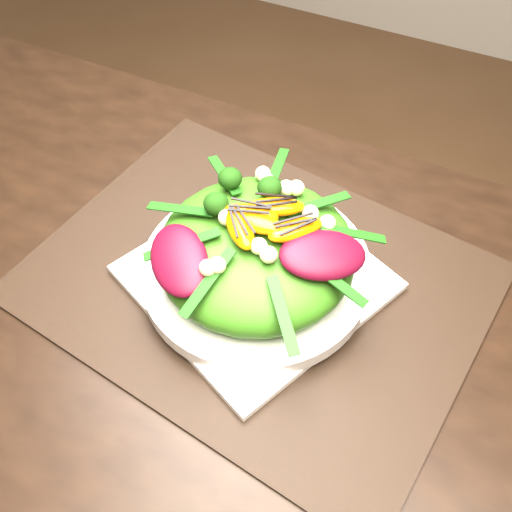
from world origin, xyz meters
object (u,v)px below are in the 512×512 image
at_px(plate_base, 256,277).
at_px(orange_segment, 250,216).
at_px(placemat, 256,281).
at_px(salad_bowl, 256,270).
at_px(dining_table, 152,414).
at_px(lettuce_mound, 256,251).

height_order(plate_base, orange_segment, orange_segment).
xyz_separation_m(placemat, salad_bowl, (0.00, 0.00, 0.02)).
xyz_separation_m(placemat, plate_base, (0.00, 0.00, 0.01)).
bearing_deg(placemat, dining_table, -99.81).
bearing_deg(plate_base, dining_table, -99.81).
bearing_deg(orange_segment, dining_table, -96.59).
bearing_deg(plate_base, lettuce_mound, 0.00).
xyz_separation_m(dining_table, plate_base, (0.03, 0.18, 0.03)).
relative_size(plate_base, orange_segment, 4.04).
bearing_deg(placemat, lettuce_mound, 0.00).
distance_m(salad_bowl, lettuce_mound, 0.03).
distance_m(dining_table, placemat, 0.18).
xyz_separation_m(dining_table, salad_bowl, (0.03, 0.18, 0.04)).
distance_m(plate_base, salad_bowl, 0.01).
distance_m(plate_base, orange_segment, 0.09).
height_order(dining_table, lettuce_mound, dining_table).
bearing_deg(lettuce_mound, plate_base, 0.00).
relative_size(plate_base, salad_bowl, 0.94).
relative_size(placemat, lettuce_mound, 2.27).
relative_size(dining_table, orange_segment, 27.45).
distance_m(placemat, lettuce_mound, 0.05).
distance_m(dining_table, lettuce_mound, 0.19).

